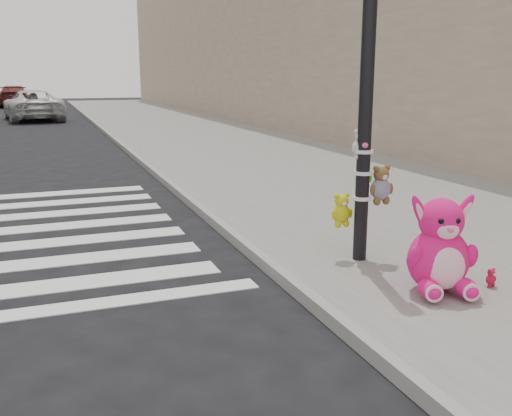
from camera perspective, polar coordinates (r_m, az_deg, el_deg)
name	(u,v)px	position (r m, az deg, el deg)	size (l,w,h in m)	color
ground	(184,382)	(4.61, -7.24, -16.86)	(120.00, 120.00, 0.00)	black
sidewalk_near	(279,161)	(15.25, 2.30, 4.69)	(7.00, 80.00, 0.14)	slate
curb_edge	(150,168)	(14.28, -10.59, 3.91)	(0.12, 80.00, 0.15)	gray
bld_near	(307,13)	(26.61, 5.12, 18.87)	(5.00, 60.00, 10.00)	tan
signal_pole	(366,126)	(6.72, 10.92, 8.07)	(0.72, 0.48, 4.00)	black
pink_bunny	(440,252)	(6.06, 17.93, -4.19)	(0.80, 0.88, 1.03)	#F41475
red_teddy	(491,278)	(6.47, 22.43, -6.45)	(0.14, 0.09, 0.20)	#C3133A
car_white_near	(33,105)	(32.61, -21.42, 9.54)	(2.61, 5.66, 1.57)	silver
car_maroon_near	(14,96)	(47.58, -23.04, 10.24)	(2.21, 5.43, 1.57)	#5A1C19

